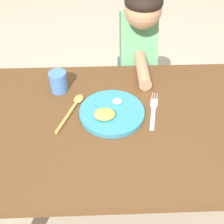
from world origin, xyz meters
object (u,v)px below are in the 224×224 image
(fork, at_px, (153,111))
(plate, at_px, (111,113))
(drinking_cup, at_px, (58,82))
(person, at_px, (136,69))
(spoon, at_px, (73,107))

(fork, bearing_deg, plate, 105.44)
(drinking_cup, height_order, person, person)
(fork, height_order, drinking_cup, drinking_cup)
(plate, height_order, fork, plate)
(plate, xyz_separation_m, fork, (0.17, 0.01, -0.01))
(drinking_cup, relative_size, person, 0.09)
(person, bearing_deg, fork, 92.09)
(fork, distance_m, person, 0.48)
(drinking_cup, bearing_deg, person, 40.10)
(plate, distance_m, spoon, 0.16)
(spoon, bearing_deg, drinking_cup, 50.87)
(plate, bearing_deg, drinking_cup, 143.06)
(fork, distance_m, spoon, 0.32)
(spoon, bearing_deg, person, -13.12)
(drinking_cup, xyz_separation_m, person, (0.37, 0.31, -0.17))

